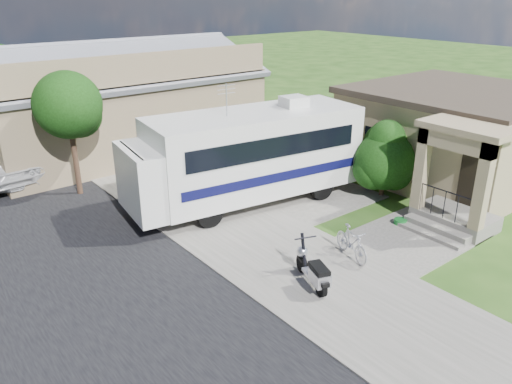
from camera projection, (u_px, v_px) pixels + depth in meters
ground at (323, 255)px, 14.48m from camera, size 120.00×120.00×0.00m
sidewalk_slab at (137, 170)px, 21.14m from camera, size 4.00×80.00×0.06m
driveway_slab at (265, 195)px, 18.60m from camera, size 7.00×6.00×0.05m
walk_slab at (414, 237)px, 15.48m from camera, size 4.00×3.00×0.05m
house at (456, 134)px, 19.97m from camera, size 9.47×7.80×3.54m
warehouse at (115, 105)px, 23.85m from camera, size 12.50×8.40×5.04m
street_tree_a at (71, 108)px, 17.67m from camera, size 2.44×2.40×4.58m
motorhome at (247, 154)px, 17.34m from camera, size 8.64×3.74×4.29m
shrub at (384, 157)px, 18.12m from camera, size 2.36×2.25×2.89m
scooter at (313, 270)px, 12.71m from camera, size 0.90×1.68×1.14m
bicycle at (351, 245)px, 14.07m from camera, size 0.85×1.61×0.93m
garden_hose at (400, 223)px, 16.25m from camera, size 0.41×0.41×0.19m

